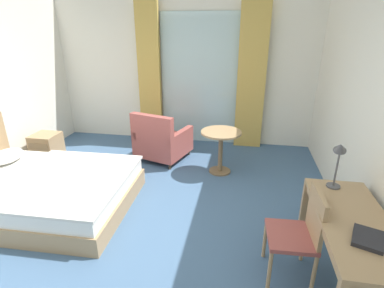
% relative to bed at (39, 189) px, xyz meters
% --- Properties ---
extents(ground, '(5.60, 6.48, 0.10)m').
position_rel_bed_xyz_m(ground, '(1.35, -0.17, -0.29)').
color(ground, '#426084').
extents(wall_back, '(5.20, 0.12, 2.78)m').
position_rel_bed_xyz_m(wall_back, '(1.35, 2.81, 1.15)').
color(wall_back, white).
rests_on(wall_back, ground).
extents(balcony_glass_door, '(1.49, 0.02, 2.45)m').
position_rel_bed_xyz_m(balcony_glass_door, '(1.68, 2.73, 0.98)').
color(balcony_glass_door, silver).
rests_on(balcony_glass_door, ground).
extents(curtain_panel_left, '(0.43, 0.10, 2.63)m').
position_rel_bed_xyz_m(curtain_panel_left, '(0.71, 2.63, 1.07)').
color(curtain_panel_left, tan).
rests_on(curtain_panel_left, ground).
extents(curtain_panel_right, '(0.51, 0.10, 2.63)m').
position_rel_bed_xyz_m(curtain_panel_right, '(2.64, 2.63, 1.07)').
color(curtain_panel_right, tan).
rests_on(curtain_panel_right, ground).
extents(bed, '(2.28, 1.68, 1.01)m').
position_rel_bed_xyz_m(bed, '(0.00, 0.00, 0.00)').
color(bed, tan).
rests_on(bed, ground).
extents(nightstand, '(0.42, 0.43, 0.47)m').
position_rel_bed_xyz_m(nightstand, '(-0.80, 1.34, -0.01)').
color(nightstand, tan).
rests_on(nightstand, ground).
extents(writing_desk, '(0.56, 1.34, 0.76)m').
position_rel_bed_xyz_m(writing_desk, '(3.48, -0.76, 0.42)').
color(writing_desk, tan).
rests_on(writing_desk, ground).
extents(desk_chair, '(0.44, 0.47, 0.90)m').
position_rel_bed_xyz_m(desk_chair, '(3.11, -0.63, 0.27)').
color(desk_chair, '#9E4C47').
rests_on(desk_chair, ground).
extents(desk_lamp, '(0.16, 0.24, 0.44)m').
position_rel_bed_xyz_m(desk_lamp, '(3.46, -0.15, 0.82)').
color(desk_lamp, '#4C4C51').
rests_on(desk_lamp, writing_desk).
extents(closed_book, '(0.28, 0.31, 0.03)m').
position_rel_bed_xyz_m(closed_book, '(3.49, -1.01, 0.54)').
color(closed_book, '#232328').
rests_on(closed_book, writing_desk).
extents(armchair_by_window, '(0.97, 0.98, 0.88)m').
position_rel_bed_xyz_m(armchair_by_window, '(1.17, 1.70, 0.10)').
color(armchair_by_window, '#9E4C47').
rests_on(armchair_by_window, ground).
extents(round_cafe_table, '(0.63, 0.63, 0.69)m').
position_rel_bed_xyz_m(round_cafe_table, '(2.22, 1.39, 0.27)').
color(round_cafe_table, tan).
rests_on(round_cafe_table, ground).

